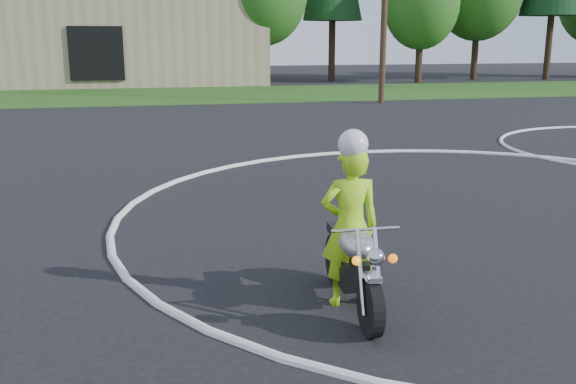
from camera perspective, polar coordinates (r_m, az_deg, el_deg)
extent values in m
cube|color=#1E4714|center=(34.07, -3.33, 8.73)|extent=(120.00, 10.00, 0.02)
torus|color=silver|center=(11.30, 16.41, -1.84)|extent=(12.12, 12.12, 0.12)
cylinder|color=black|center=(6.52, 7.35, -10.11)|extent=(0.15, 0.61, 0.61)
cylinder|color=black|center=(7.79, 4.26, -6.01)|extent=(0.15, 0.61, 0.61)
cube|color=black|center=(7.15, 5.57, -6.98)|extent=(0.31, 0.57, 0.30)
ellipsoid|color=#B5B5BA|center=(6.84, 6.10, -4.54)|extent=(0.39, 0.66, 0.28)
cube|color=black|center=(7.32, 5.00, -3.63)|extent=(0.29, 0.62, 0.10)
cylinder|color=silver|center=(6.43, 6.46, -7.00)|extent=(0.06, 0.37, 0.81)
cylinder|color=white|center=(6.48, 8.01, -6.88)|extent=(0.06, 0.37, 0.81)
cube|color=white|center=(6.38, 7.50, -7.51)|extent=(0.15, 0.23, 0.05)
cylinder|color=silver|center=(6.49, 6.89, -3.32)|extent=(0.71, 0.07, 0.04)
sphere|color=silver|center=(6.23, 7.79, -5.77)|extent=(0.18, 0.18, 0.18)
sphere|color=orange|center=(6.20, 6.11, -6.09)|extent=(0.09, 0.09, 0.09)
sphere|color=#E0600B|center=(6.31, 9.31, -5.85)|extent=(0.09, 0.09, 0.09)
cylinder|color=silver|center=(7.60, 5.93, -6.55)|extent=(0.11, 0.81, 0.08)
imported|color=#9EE217|center=(7.04, 5.53, -3.10)|extent=(0.67, 0.46, 1.79)
sphere|color=silver|center=(6.79, 5.81, 4.24)|extent=(0.32, 0.32, 0.32)
cube|color=black|center=(38.52, -16.67, 11.72)|extent=(3.00, 0.16, 3.00)
cylinder|color=#382619|center=(41.20, -2.13, 11.83)|extent=(0.44, 0.44, 3.24)
cylinder|color=#382619|center=(44.29, 3.91, 12.40)|extent=(0.44, 0.44, 3.96)
cylinder|color=#382619|center=(43.19, 11.56, 11.42)|extent=(0.44, 0.44, 2.88)
ellipsoid|color=#1E5116|center=(43.21, 11.78, 16.08)|extent=(4.80, 4.80, 5.76)
cylinder|color=#382619|center=(47.17, 16.27, 11.76)|extent=(0.44, 0.44, 3.60)
cylinder|color=#382619|center=(48.90, 22.13, 11.78)|extent=(0.44, 0.44, 4.32)
cylinder|color=#382619|center=(41.68, -7.91, 11.49)|extent=(0.44, 0.44, 2.88)
ellipsoid|color=#1E5116|center=(41.71, -8.08, 16.32)|extent=(4.80, 4.80, 5.76)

